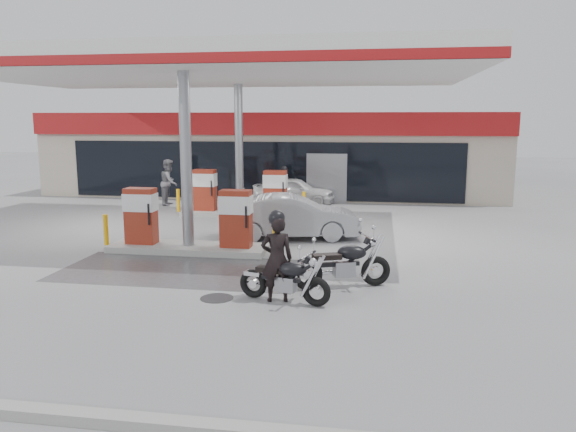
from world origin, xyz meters
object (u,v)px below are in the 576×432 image
Objects in this scene: parked_car_left at (153,179)px; pump_island_far at (240,198)px; parked_motorcycle at (344,265)px; biker_walking at (284,186)px; attendant at (169,182)px; main_motorcycle at (286,280)px; pump_island_near at (188,227)px; sedan_white at (294,191)px; biker_main at (277,259)px; hatchback_silver at (292,217)px.

pump_island_far is at bearing -155.52° from parked_car_left.
biker_walking reaches higher than parked_motorcycle.
attendant is at bearing 149.33° from pump_island_far.
main_motorcycle is 1.00× the size of attendant.
pump_island_near is at bearing -90.00° from pump_island_far.
attendant is (-5.32, -1.00, 0.39)m from sedan_white.
attendant reaches higher than biker_main.
hatchback_silver reaches higher than parked_motorcycle.
main_motorcycle is at bearing -170.93° from sedan_white.
pump_island_near is 13.44m from parked_car_left.
parked_motorcycle is at bearing -153.64° from biker_main.
biker_walking reaches higher than main_motorcycle.
parked_car_left is at bearing 25.33° from attendant.
attendant is 1.26× the size of biker_walking.
pump_island_far is at bearing 90.00° from pump_island_near.
biker_main is (3.28, -3.96, 0.19)m from pump_island_near.
hatchback_silver is at bearing -122.90° from biker_walking.
biker_walking is at bearing -96.26° from biker_main.
main_motorcycle is at bearing 176.35° from hatchback_silver.
parked_motorcycle is 13.79m from attendant.
pump_island_near and pump_island_far have the same top height.
biker_main reaches higher than main_motorcycle.
biker_main reaches higher than pump_island_far.
pump_island_far is 1.44× the size of sedan_white.
pump_island_near is 9.37m from biker_walking.
main_motorcycle is 14.17m from attendant.
hatchback_silver is (6.35, -6.00, -0.31)m from attendant.
parked_motorcycle is at bearing -118.81° from biker_walking.
pump_island_far is at bearing -87.00° from biker_main.
sedan_white is at bearing -85.71° from attendant.
parked_motorcycle is 12.37m from sedan_white.
sedan_white is at bearing -2.95° from hatchback_silver.
pump_island_far is 3.50m from biker_walking.
biker_main is 14.03m from attendant.
hatchback_silver is at bearing -99.30° from biker_main.
biker_walking reaches higher than hatchback_silver.
pump_island_near is 9.34m from sedan_white.
parked_car_left is (-9.34, 15.96, -0.22)m from biker_main.
hatchback_silver is (-1.94, 5.01, 0.17)m from parked_motorcycle.
biker_walking is at bearing 78.86° from sedan_white.
pump_island_near is 5.31m from main_motorcycle.
main_motorcycle is 13.34m from sedan_white.
attendant is at bearing 105.98° from parked_motorcycle.
pump_island_far is 10.59m from main_motorcycle.
parked_car_left is at bearing 115.04° from biker_walking.
pump_island_far is 10.49m from biker_main.
biker_walking is at bearing -83.76° from attendant.
main_motorcycle is at bearing -49.11° from pump_island_near.
biker_walking reaches higher than parked_car_left.
parked_car_left reaches higher than main_motorcycle.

